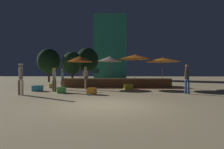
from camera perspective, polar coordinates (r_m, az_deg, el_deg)
name	(u,v)px	position (r m, az deg, el deg)	size (l,w,h in m)	color
ground_plane	(104,105)	(7.23, -2.60, -9.96)	(120.00, 120.00, 0.00)	#D1B784
wooden_deck	(117,82)	(17.08, 1.54, -2.62)	(9.75, 3.10, 0.85)	brown
patio_umbrella_0	(110,59)	(15.68, -0.76, 5.11)	(2.21, 2.21, 2.88)	brown
patio_umbrella_1	(163,60)	(16.22, 16.22, 4.64)	(2.94, 2.94, 2.75)	brown
patio_umbrella_2	(80,59)	(16.13, -10.43, 5.00)	(2.32, 2.32, 2.92)	brown
patio_umbrella_3	(135,57)	(15.36, 7.48, 5.70)	(2.74, 2.74, 2.98)	brown
cube_seat_0	(38,88)	(13.82, -23.13, -4.16)	(0.65, 0.65, 0.40)	#2D9EDB
cube_seat_1	(128,87)	(13.81, 5.34, -4.07)	(0.78, 0.78, 0.43)	yellow
cube_seat_2	(92,91)	(10.82, -6.60, -5.41)	(0.59, 0.59, 0.40)	orange
cube_seat_3	(52,86)	(16.32, -18.90, -3.47)	(0.53, 0.53, 0.38)	yellow
cube_seat_4	(62,90)	(11.99, -16.10, -4.88)	(0.61, 0.61, 0.38)	#4CC651
person_0	(63,78)	(14.19, -15.81, -1.25)	(0.31, 0.49, 1.65)	#997051
person_1	(54,78)	(12.98, -18.33, -1.19)	(0.29, 0.52, 1.68)	#72664C
person_2	(21,77)	(11.81, -27.65, -0.62)	(0.50, 0.43, 1.88)	#997051
person_3	(187,77)	(11.86, 23.33, -0.83)	(0.51, 0.40, 1.87)	#2D4C7F
person_4	(86,77)	(14.20, -8.64, -0.72)	(0.52, 0.30, 1.83)	#3F3F47
bistro_chair_0	(95,72)	(17.46, -5.48, 0.75)	(0.41, 0.42, 0.90)	#1E4C47
bistro_chair_1	(98,72)	(16.32, -4.74, 0.77)	(0.46, 0.46, 0.90)	#1E4C47
frisbee_disc	(89,95)	(10.33, -7.50, -6.70)	(0.24, 0.24, 0.03)	#33B2D8
background_tree_0	(87,60)	(25.73, -8.03, 4.72)	(3.22, 3.22, 4.99)	#3D2B1C
background_tree_1	(49,61)	(27.05, -19.92, 4.16)	(3.24, 3.24, 4.85)	#3D2B1C
background_tree_2	(72,63)	(24.81, -12.80, 3.65)	(2.82, 2.82, 4.24)	#3D2B1C
distant_building	(111,48)	(35.93, -0.46, 8.60)	(6.30, 4.37, 12.76)	teal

